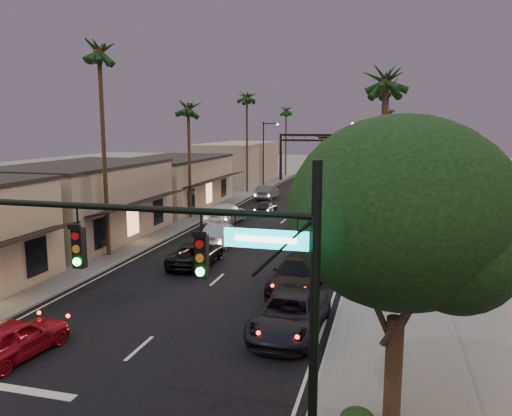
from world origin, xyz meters
The scene contains 30 objects.
ground centered at (0.00, 40.00, 0.00)m, with size 200.00×200.00×0.00m, color slate.
road centered at (0.00, 45.00, 0.00)m, with size 14.00×120.00×0.02m, color black.
sidewalk_left centered at (-9.50, 52.00, 0.06)m, with size 5.00×92.00×0.12m, color slate.
sidewalk_right centered at (9.50, 52.00, 0.06)m, with size 5.00×92.00×0.12m, color slate.
storefront_mid centered at (-13.00, 26.00, 2.75)m, with size 8.00×14.00×5.50m, color gray.
storefront_far centered at (-13.00, 42.00, 2.50)m, with size 8.00×16.00×5.00m, color tan.
storefront_dist centered at (-13.00, 65.00, 3.00)m, with size 8.00×20.00×6.00m, color gray.
building_right centered at (14.00, 40.00, 2.50)m, with size 8.00×18.00×5.00m, color gray.
traffic_signal centered at (5.69, 4.00, 5.08)m, with size 8.51×0.22×7.80m.
corner_tree centered at (9.48, 7.45, 5.98)m, with size 6.20×6.20×8.80m.
arch centered at (0.00, 70.00, 5.53)m, with size 15.20×0.40×7.27m.
streetlight_right centered at (6.92, 45.00, 5.33)m, with size 2.13×0.30×9.00m.
streetlight_left centered at (-6.92, 58.00, 5.33)m, with size 2.13×0.30×9.00m.
palm_lb centered at (-8.60, 22.00, 13.39)m, with size 3.20×3.20×15.20m.
palm_lc centered at (-8.60, 36.00, 10.47)m, with size 3.20×3.20×12.20m.
palm_ld centered at (-8.60, 55.00, 12.42)m, with size 3.20×3.20×14.20m.
palm_ra centered at (8.60, 24.00, 11.44)m, with size 3.20×3.20×13.20m.
palm_rb centered at (8.60, 44.00, 12.42)m, with size 3.20×3.20×14.20m.
palm_rc centered at (8.60, 64.00, 10.47)m, with size 3.20×3.20×12.20m.
palm_far centered at (-8.30, 78.00, 11.44)m, with size 3.20×3.20×13.20m.
oncoming_red centered at (-4.04, 8.06, 0.75)m, with size 1.78×4.41×1.50m, color maroon.
oncoming_pickup centered at (-2.23, 21.47, 0.73)m, with size 2.43×5.27×1.47m, color black.
oncoming_silver centered at (-2.56, 26.97, 0.78)m, with size 1.65×4.72×1.56m, color gray.
oncoming_white centered at (-4.81, 34.95, 0.86)m, with size 2.41×5.94×1.72m, color silver.
oncoming_dgrey centered at (-2.46, 40.45, 0.66)m, with size 1.56×3.89×1.33m, color black.
oncoming_grey_far centered at (-4.67, 49.86, 0.83)m, with size 1.75×5.03×1.66m, color #46464B.
curbside_near centered at (5.33, 12.99, 0.80)m, with size 2.65×5.75×1.60m, color black.
curbside_black centered at (4.68, 18.49, 0.86)m, with size 2.40×5.89×1.71m, color black.
curbside_grey centered at (5.05, 25.35, 0.81)m, with size 1.92×4.78×1.63m, color #4D4D52.
curbside_far centered at (5.27, 50.14, 0.78)m, with size 1.66×4.76×1.57m, color black.
Camera 1 is at (9.05, -6.33, 8.50)m, focal length 35.00 mm.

